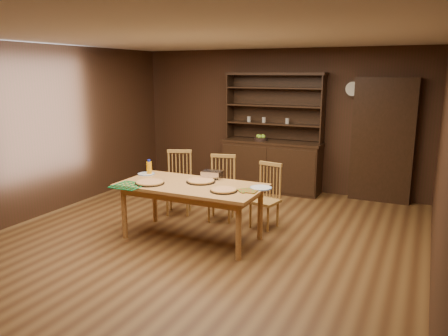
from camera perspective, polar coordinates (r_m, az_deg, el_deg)
The scene contains 20 objects.
floor at distance 5.89m, azimuth -2.81°, elevation -9.32°, with size 6.00×6.00×0.00m, color brown.
room_shell at distance 5.50m, azimuth -2.98°, elevation 6.12°, with size 6.00×6.00×6.00m.
china_hutch at distance 8.16m, azimuth 6.29°, elevation 1.15°, with size 1.84×0.52×2.17m.
doorway at distance 7.83m, azimuth 20.01°, elevation 3.38°, with size 1.00×0.18×2.10m, color black.
wall_clock at distance 7.88m, azimuth 16.48°, elevation 9.89°, with size 0.30×0.05×0.30m.
dining_table at distance 5.73m, azimuth -4.28°, elevation -2.92°, with size 1.89×0.94×0.75m.
chair_left at distance 6.89m, azimuth -5.89°, elevation -1.56°, with size 0.52×0.51×0.99m.
chair_center at distance 6.55m, azimuth -0.28°, elevation -2.30°, with size 0.48×0.46×0.98m.
chair_right at distance 6.26m, azimuth 5.61°, elevation -3.31°, with size 0.44×0.43×0.93m.
pizza_left at distance 5.79m, azimuth -9.67°, elevation -1.87°, with size 0.39×0.39×0.04m.
pizza_right at distance 5.35m, azimuth -0.04°, elevation -2.89°, with size 0.34×0.34×0.04m.
pizza_center at distance 5.80m, azimuth -3.04°, elevation -1.70°, with size 0.39×0.39×0.04m.
cooling_rack at distance 5.73m, azimuth -12.37°, elevation -2.23°, with size 0.36×0.36×0.02m, color #0B9240, non-canonical shape.
plate_left at distance 6.33m, azimuth -10.13°, elevation -0.76°, with size 0.24×0.24×0.02m.
plate_right at distance 5.51m, azimuth 4.84°, elevation -2.59°, with size 0.28×0.28×0.02m.
foil_dish at distance 5.98m, azimuth -1.56°, elevation -0.89°, with size 0.27×0.19×0.11m, color white.
juice_bottle at distance 6.30m, azimuth -9.75°, elevation 0.04°, with size 0.07×0.07×0.22m.
pot_holder_a at distance 5.35m, azimuth 3.33°, elevation -3.01°, with size 0.19×0.19×0.01m, color #A71B13.
pot_holder_b at distance 5.37m, azimuth 2.87°, elevation -2.96°, with size 0.19×0.19×0.01m, color #A71B13.
fruit_bowl at distance 8.10m, azimuth 4.84°, elevation 3.90°, with size 0.25×0.25×0.12m.
Camera 1 is at (2.60, -4.81, 2.18)m, focal length 35.00 mm.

